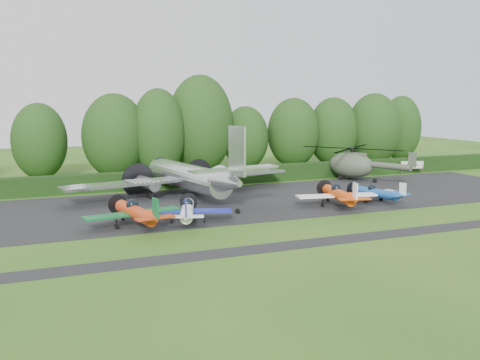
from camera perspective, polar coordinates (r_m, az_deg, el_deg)
name	(u,v)px	position (r m, az deg, el deg)	size (l,w,h in m)	color
ground	(286,224)	(43.82, 4.90, -4.66)	(160.00, 160.00, 0.00)	#255618
apron	(240,202)	(52.72, -0.02, -2.34)	(70.00, 18.00, 0.01)	black
taxiway_verge	(324,242)	(38.73, 8.94, -6.53)	(70.00, 2.00, 0.00)	black
hedgerow	(205,185)	(62.90, -3.77, -0.56)	(90.00, 1.60, 2.00)	black
transport_plane	(189,176)	(54.69, -5.51, 0.38)	(24.97, 19.15, 8.00)	silver
light_plane_red	(136,212)	(42.81, -11.08, -3.39)	(7.88, 8.29, 3.03)	#AE3310
light_plane_white	(187,210)	(43.54, -5.65, -3.21)	(7.20, 7.57, 2.77)	silver
light_plane_orange	(339,194)	(50.69, 10.47, -1.53)	(7.69, 8.08, 2.95)	#D3430C
light_plane_blue	(376,193)	(53.72, 14.30, -1.33)	(6.24, 6.56, 2.40)	#184993
helicopter	(352,163)	(67.75, 11.81, 1.81)	(12.67, 14.83, 4.08)	#374132
sign_board	(412,165)	(75.34, 17.88, 1.49)	(3.14, 0.12, 1.77)	#3F3326
tree_0	(401,128)	(92.05, 16.77, 5.32)	(6.50, 6.50, 10.55)	black
tree_1	(374,129)	(84.16, 14.08, 5.27)	(8.10, 8.10, 10.89)	black
tree_2	(200,124)	(72.53, -4.24, 5.93)	(8.88, 8.88, 13.26)	black
tree_3	(159,133)	(69.50, -8.68, 4.97)	(6.83, 6.83, 11.41)	black
tree_4	(293,133)	(79.26, 5.71, 5.04)	(7.68, 7.68, 10.21)	black
tree_5	(39,141)	(71.51, -20.61, 3.88)	(6.79, 6.79, 9.59)	black
tree_6	(333,132)	(81.91, 9.90, 5.10)	(7.54, 7.54, 10.28)	black
tree_7	(115,136)	(70.12, -13.22, 4.61)	(8.31, 8.31, 10.77)	black
tree_8	(245,138)	(76.64, 0.58, 4.51)	(6.66, 6.66, 9.03)	black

